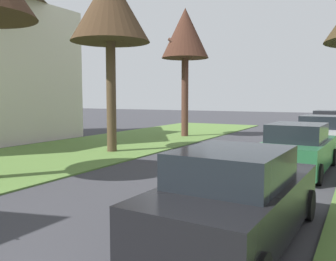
# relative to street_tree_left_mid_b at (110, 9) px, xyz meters

# --- Properties ---
(street_tree_left_mid_b) EXTENTS (3.39, 3.39, 7.64)m
(street_tree_left_mid_b) POSITION_rel_street_tree_left_mid_b_xyz_m (0.00, 0.00, 0.00)
(street_tree_left_mid_b) COLOR brown
(street_tree_left_mid_b) RESTS_ON grass_verge_left
(street_tree_left_far) EXTENTS (2.83, 2.83, 7.66)m
(street_tree_left_far) POSITION_rel_street_tree_left_mid_b_xyz_m (0.07, 7.13, -0.04)
(street_tree_left_far) COLOR brown
(street_tree_left_far) RESTS_ON grass_verge_left
(parked_sedan_black) EXTENTS (2.09, 4.47, 1.57)m
(parked_sedan_black) POSITION_rel_street_tree_left_mid_b_xyz_m (7.83, -6.81, -5.41)
(parked_sedan_black) COLOR black
(parked_sedan_black) RESTS_ON ground
(parked_sedan_green) EXTENTS (2.09, 4.47, 1.57)m
(parked_sedan_green) POSITION_rel_street_tree_left_mid_b_xyz_m (7.82, -0.40, -5.41)
(parked_sedan_green) COLOR #28663D
(parked_sedan_green) RESTS_ON ground
(parked_sedan_silver) EXTENTS (2.09, 4.47, 1.57)m
(parked_sedan_silver) POSITION_rel_street_tree_left_mid_b_xyz_m (7.95, 5.42, -5.41)
(parked_sedan_silver) COLOR #BCBCC1
(parked_sedan_silver) RESTS_ON ground
(parked_sedan_red) EXTENTS (2.09, 4.47, 1.57)m
(parked_sedan_red) POSITION_rel_street_tree_left_mid_b_xyz_m (7.71, 12.55, -5.41)
(parked_sedan_red) COLOR red
(parked_sedan_red) RESTS_ON ground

